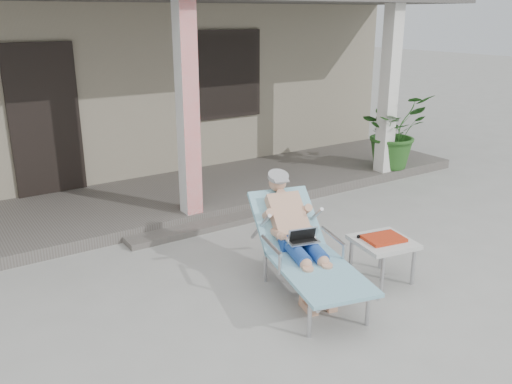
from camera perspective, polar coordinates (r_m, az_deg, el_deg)
ground at (r=5.50m, az=3.61°, el=-10.07°), size 60.00×60.00×0.00m
house at (r=10.79m, az=-17.84°, el=12.44°), size 10.40×5.40×3.30m
porch_deck at (r=7.87m, az=-9.57°, el=-0.75°), size 10.00×2.00×0.15m
porch_step at (r=6.91m, az=-5.62°, el=-3.66°), size 2.00×0.30×0.07m
lounger at (r=5.23m, az=4.78°, el=-3.25°), size 1.03×1.80×1.13m
side_table at (r=5.59m, az=13.22°, el=-5.34°), size 0.64×0.64×0.49m
potted_palm at (r=9.27m, az=14.26°, el=6.24°), size 1.11×0.96×1.22m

